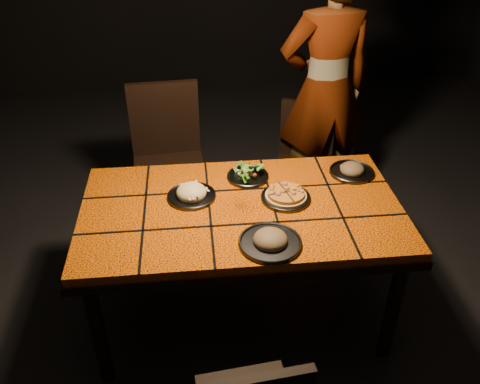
{
  "coord_description": "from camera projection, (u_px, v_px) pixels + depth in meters",
  "views": [
    {
      "loc": [
        -0.22,
        -2.07,
        2.21
      ],
      "look_at": [
        -0.0,
        0.02,
        0.82
      ],
      "focal_mm": 38.0,
      "sensor_mm": 36.0,
      "label": 1
    }
  ],
  "objects": [
    {
      "name": "chair_far_right",
      "position": [
        303.0,
        155.0,
        3.53
      ],
      "size": [
        0.49,
        0.49,
        0.84
      ],
      "rotation": [
        0.0,
        0.0,
        -0.4
      ],
      "color": "black",
      "rests_on": "ground"
    },
    {
      "name": "plate_pasta",
      "position": [
        192.0,
        194.0,
        2.59
      ],
      "size": [
        0.25,
        0.25,
        0.08
      ],
      "color": "#3E3D43",
      "rests_on": "dining_table"
    },
    {
      "name": "room_shell",
      "position": [
        242.0,
        60.0,
        2.13
      ],
      "size": [
        6.04,
        7.04,
        3.08
      ],
      "color": "black",
      "rests_on": "ground"
    },
    {
      "name": "chair_far_left",
      "position": [
        168.0,
        151.0,
        3.37
      ],
      "size": [
        0.49,
        0.49,
        1.02
      ],
      "rotation": [
        0.0,
        0.0,
        0.07
      ],
      "color": "black",
      "rests_on": "ground"
    },
    {
      "name": "dining_table",
      "position": [
        241.0,
        219.0,
        2.58
      ],
      "size": [
        1.62,
        0.92,
        0.75
      ],
      "color": "#E75D07",
      "rests_on": "ground"
    },
    {
      "name": "plate_mushroom_a",
      "position": [
        270.0,
        240.0,
        2.28
      ],
      "size": [
        0.29,
        0.29,
        0.09
      ],
      "color": "#3E3D43",
      "rests_on": "dining_table"
    },
    {
      "name": "plate_pizza",
      "position": [
        286.0,
        196.0,
        2.58
      ],
      "size": [
        0.26,
        0.26,
        0.04
      ],
      "color": "#3E3D43",
      "rests_on": "dining_table"
    },
    {
      "name": "diner",
      "position": [
        325.0,
        89.0,
        3.42
      ],
      "size": [
        0.71,
        0.52,
        1.8
      ],
      "primitive_type": "imported",
      "rotation": [
        0.0,
        0.0,
        3.29
      ],
      "color": "brown",
      "rests_on": "ground"
    },
    {
      "name": "plate_mushroom_b",
      "position": [
        352.0,
        170.0,
        2.79
      ],
      "size": [
        0.25,
        0.25,
        0.08
      ],
      "color": "#3E3D43",
      "rests_on": "dining_table"
    },
    {
      "name": "plate_salad",
      "position": [
        248.0,
        174.0,
        2.75
      ],
      "size": [
        0.23,
        0.23,
        0.07
      ],
      "color": "#3E3D43",
      "rests_on": "dining_table"
    }
  ]
}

